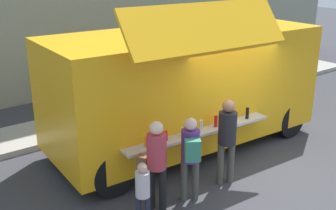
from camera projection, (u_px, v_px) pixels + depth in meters
The scene contains 7 objects.
ground_plane at pixel (254, 171), 8.85m from camera, with size 60.00×60.00×0.00m, color #38383D.
food_truck_main at pixel (186, 85), 9.63m from camera, with size 6.51×3.32×3.53m.
trash_bin at pixel (229, 79), 13.90m from camera, with size 0.60×0.60×1.01m, color #2E6237.
customer_front_ordering at pixel (227, 135), 8.06m from camera, with size 0.36×0.36×1.77m.
customer_mid_with_backpack at pixel (191, 152), 7.44m from camera, with size 0.46×0.53×1.64m.
customer_rear_waiting at pixel (156, 159), 7.17m from camera, with size 0.42×0.54×1.71m.
child_near_queue at pixel (143, 189), 6.79m from camera, with size 0.24×0.24×1.19m.
Camera 1 is at (-6.23, -5.16, 4.27)m, focal length 44.21 mm.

